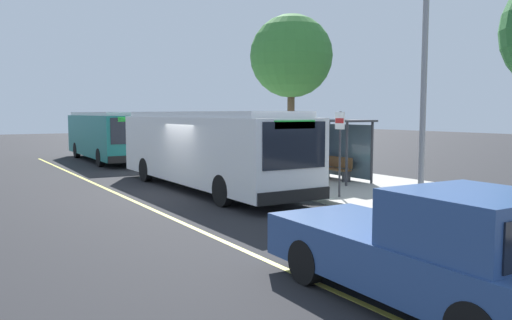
# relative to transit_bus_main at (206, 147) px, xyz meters

# --- Properties ---
(ground_plane) EXTENTS (120.00, 120.00, 0.00)m
(ground_plane) POSITION_rel_transit_bus_main_xyz_m (0.43, -1.01, -1.62)
(ground_plane) COLOR #232326
(sidewalk_curb) EXTENTS (44.00, 6.40, 0.15)m
(sidewalk_curb) POSITION_rel_transit_bus_main_xyz_m (0.43, 4.99, -1.54)
(sidewalk_curb) COLOR #A8A399
(sidewalk_curb) RESTS_ON ground_plane
(lane_stripe_center) EXTENTS (36.00, 0.14, 0.01)m
(lane_stripe_center) POSITION_rel_transit_bus_main_xyz_m (0.43, -3.21, -1.61)
(lane_stripe_center) COLOR #E0D64C
(lane_stripe_center) RESTS_ON ground_plane
(transit_bus_main) EXTENTS (11.41, 2.62, 2.95)m
(transit_bus_main) POSITION_rel_transit_bus_main_xyz_m (0.00, 0.00, 0.00)
(transit_bus_main) COLOR white
(transit_bus_main) RESTS_ON ground_plane
(transit_bus_second) EXTENTS (10.54, 2.88, 2.95)m
(transit_bus_second) POSITION_rel_transit_bus_main_xyz_m (-13.64, 0.06, -0.00)
(transit_bus_second) COLOR #146B66
(transit_bus_second) RESTS_ON ground_plane
(pickup_truck) EXTENTS (5.44, 2.12, 1.85)m
(pickup_truck) POSITION_rel_transit_bus_main_xyz_m (12.53, -2.52, -0.76)
(pickup_truck) COLOR #2D4C84
(pickup_truck) RESTS_ON ground_plane
(bus_shelter) EXTENTS (2.90, 1.60, 2.48)m
(bus_shelter) POSITION_rel_transit_bus_main_xyz_m (1.37, 5.28, 0.30)
(bus_shelter) COLOR #333338
(bus_shelter) RESTS_ON sidewalk_curb
(waiting_bench) EXTENTS (1.60, 0.48, 0.95)m
(waiting_bench) POSITION_rel_transit_bus_main_xyz_m (1.29, 5.29, -0.98)
(waiting_bench) COLOR brown
(waiting_bench) RESTS_ON sidewalk_curb
(route_sign_post) EXTENTS (0.44, 0.08, 2.80)m
(route_sign_post) POSITION_rel_transit_bus_main_xyz_m (4.71, 2.50, 0.34)
(route_sign_post) COLOR #333338
(route_sign_post) RESTS_ON sidewalk_curb
(street_tree_upstreet) EXTENTS (4.10, 4.10, 7.61)m
(street_tree_upstreet) POSITION_rel_transit_bus_main_xyz_m (-3.59, 6.50, 4.07)
(street_tree_upstreet) COLOR brown
(street_tree_upstreet) RESTS_ON sidewalk_curb
(utility_pole) EXTENTS (0.16, 0.16, 6.40)m
(utility_pole) POSITION_rel_transit_bus_main_xyz_m (7.96, 2.60, 1.73)
(utility_pole) COLOR gray
(utility_pole) RESTS_ON sidewalk_curb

